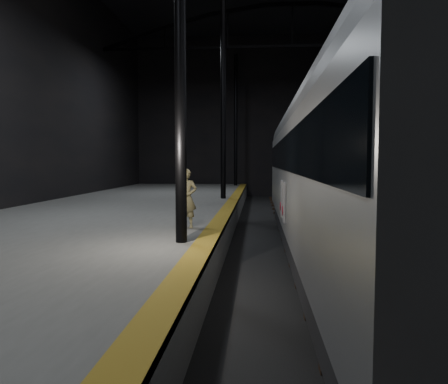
# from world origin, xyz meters

# --- Properties ---
(ground) EXTENTS (44.00, 44.00, 0.00)m
(ground) POSITION_xyz_m (0.00, 0.00, 0.00)
(ground) COLOR black
(ground) RESTS_ON ground
(platform_left) EXTENTS (9.00, 43.80, 1.00)m
(platform_left) POSITION_xyz_m (-7.50, 0.00, 0.50)
(platform_left) COLOR #575754
(platform_left) RESTS_ON ground
(tactile_strip) EXTENTS (0.50, 43.80, 0.01)m
(tactile_strip) POSITION_xyz_m (-3.25, 0.00, 1.00)
(tactile_strip) COLOR olive
(tactile_strip) RESTS_ON platform_left
(track) EXTENTS (2.40, 43.00, 0.24)m
(track) POSITION_xyz_m (0.00, 0.00, 0.07)
(track) COLOR #3F3328
(track) RESTS_ON ground
(train) EXTENTS (2.82, 18.79, 5.02)m
(train) POSITION_xyz_m (-0.00, -1.87, 2.80)
(train) COLOR #9C9EA4
(train) RESTS_ON ground
(woman) EXTENTS (0.61, 0.41, 1.66)m
(woman) POSITION_xyz_m (-4.05, -1.81, 1.83)
(woman) COLOR #9B8F5F
(woman) RESTS_ON platform_left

